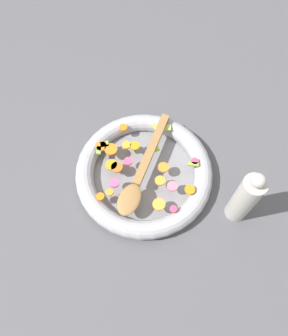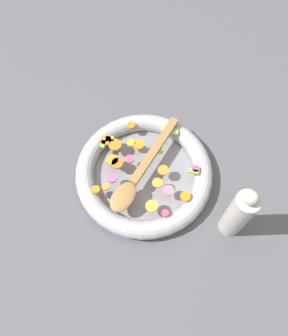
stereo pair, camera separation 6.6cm
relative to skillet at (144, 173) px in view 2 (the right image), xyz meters
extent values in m
plane|color=#4C4C51|center=(0.00, 0.00, -0.02)|extent=(4.00, 4.00, 0.00)
cylinder|color=slate|center=(0.00, 0.00, -0.02)|extent=(0.33, 0.33, 0.01)
torus|color=#9E9EA5|center=(0.00, 0.00, 0.00)|extent=(0.38, 0.38, 0.05)
cylinder|color=orange|center=(-0.12, -0.07, 0.03)|extent=(0.04, 0.04, 0.01)
cylinder|color=orange|center=(0.12, 0.07, 0.03)|extent=(0.03, 0.03, 0.01)
cylinder|color=orange|center=(-0.07, 0.01, 0.03)|extent=(0.04, 0.04, 0.01)
cylinder|color=orange|center=(-0.14, 0.01, 0.03)|extent=(0.03, 0.03, 0.01)
cylinder|color=orange|center=(-0.04, -0.06, 0.03)|extent=(0.04, 0.04, 0.01)
cylinder|color=orange|center=(0.02, -0.14, 0.03)|extent=(0.03, 0.03, 0.01)
cylinder|color=orange|center=(0.03, 0.05, 0.03)|extent=(0.04, 0.04, 0.01)
cylinder|color=orange|center=(-0.09, -0.01, 0.03)|extent=(0.03, 0.03, 0.01)
cylinder|color=orange|center=(0.02, -0.11, 0.03)|extent=(0.02, 0.02, 0.01)
cylinder|color=orange|center=(-0.09, -0.05, 0.03)|extent=(0.05, 0.05, 0.01)
cylinder|color=orange|center=(0.11, -0.02, 0.03)|extent=(0.05, 0.05, 0.01)
cylinder|color=orange|center=(-0.05, -0.07, 0.03)|extent=(0.04, 0.04, 0.01)
cylinder|color=orange|center=(0.05, 0.02, 0.03)|extent=(0.04, 0.04, 0.01)
cube|color=#8FAE31|center=(0.06, 0.12, 0.03)|extent=(0.02, 0.03, 0.01)
cube|color=#9DCE3E|center=(-0.04, 0.06, 0.03)|extent=(0.02, 0.01, 0.01)
cube|color=#AFCA53|center=(-0.08, 0.12, 0.03)|extent=(0.03, 0.03, 0.01)
cube|color=#96C73C|center=(-0.12, -0.06, 0.03)|extent=(0.02, 0.03, 0.01)
cube|color=#82B248|center=(-0.11, -0.08, 0.03)|extent=(0.03, 0.02, 0.01)
cube|color=#A1CD41|center=(-0.09, 0.09, 0.03)|extent=(0.03, 0.01, 0.01)
cylinder|color=#DF6D84|center=(0.08, 0.04, 0.03)|extent=(0.03, 0.03, 0.01)
cylinder|color=#D75282|center=(0.00, -0.09, 0.03)|extent=(0.03, 0.03, 0.01)
cylinder|color=#D04266|center=(0.14, 0.01, 0.03)|extent=(0.03, 0.03, 0.01)
cylinder|color=#DC4A77|center=(-0.04, -0.03, 0.03)|extent=(0.03, 0.03, 0.01)
cylinder|color=#DB4C79|center=(-0.08, 0.10, 0.03)|extent=(0.02, 0.02, 0.01)
cylinder|color=#D34077|center=(0.05, 0.13, 0.03)|extent=(0.02, 0.02, 0.01)
cube|color=olive|center=(-0.04, 0.04, 0.04)|extent=(0.16, 0.19, 0.01)
ellipsoid|color=olive|center=(0.06, -0.08, 0.04)|extent=(0.10, 0.11, 0.01)
cylinder|color=#B2ADA3|center=(0.21, 0.16, 0.07)|extent=(0.06, 0.06, 0.19)
sphere|color=#B2ADA3|center=(0.21, 0.16, 0.18)|extent=(0.03, 0.03, 0.03)
camera|label=1|loc=(0.34, -0.20, 0.81)|focal=35.00mm
camera|label=2|loc=(0.37, -0.14, 0.81)|focal=35.00mm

